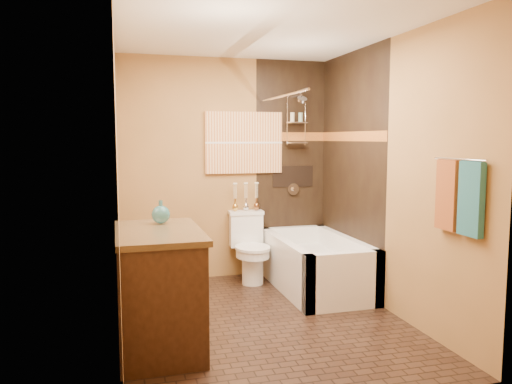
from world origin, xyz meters
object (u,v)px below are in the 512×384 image
object	(u,v)px
bathtub	(315,268)
vanity	(159,289)
sunset_painting	(244,143)
toilet	(250,247)

from	to	relation	value
bathtub	vanity	xyz separation A→B (m)	(-1.72, -1.08, 0.24)
sunset_painting	toilet	distance (m)	1.19
sunset_painting	vanity	bearing A→B (deg)	-121.87
vanity	toilet	bearing A→B (deg)	53.54
bathtub	vanity	world-z (taller)	vanity
bathtub	toilet	world-z (taller)	toilet
sunset_painting	bathtub	bearing A→B (deg)	-50.39
bathtub	vanity	size ratio (longest dim) A/B	1.44
sunset_painting	bathtub	xyz separation A→B (m)	(0.60, -0.73, -1.33)
sunset_painting	vanity	xyz separation A→B (m)	(-1.12, -1.81, -1.09)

